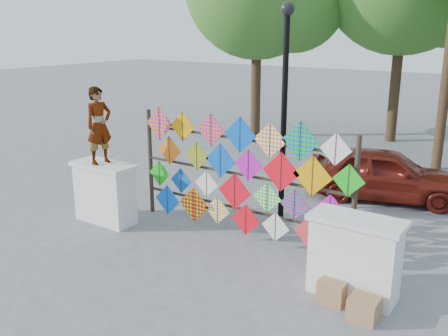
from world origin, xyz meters
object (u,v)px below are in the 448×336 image
(vendor_woman, at_px, (99,126))
(kite_rack, at_px, (242,177))
(lamppost, at_px, (285,94))
(sedan, at_px, (385,174))

(vendor_woman, bearing_deg, kite_rack, -62.76)
(kite_rack, bearing_deg, vendor_woman, -161.82)
(kite_rack, xyz_separation_m, lamppost, (0.20, 1.27, 1.46))
(vendor_woman, relative_size, lamppost, 0.35)
(kite_rack, distance_m, sedan, 4.18)
(kite_rack, relative_size, sedan, 1.35)
(sedan, bearing_deg, kite_rack, 141.27)
(kite_rack, height_order, lamppost, lamppost)
(lamppost, bearing_deg, kite_rack, -98.97)
(vendor_woman, height_order, lamppost, lamppost)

